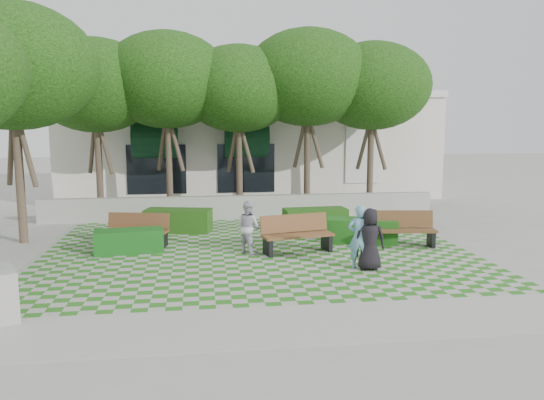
{
  "coord_description": "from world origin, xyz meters",
  "views": [
    {
      "loc": [
        -1.61,
        -13.83,
        3.67
      ],
      "look_at": [
        0.5,
        1.5,
        1.4
      ],
      "focal_mm": 35.0,
      "sensor_mm": 36.0,
      "label": 1
    }
  ],
  "objects": [
    {
      "name": "person_white",
      "position": [
        -0.27,
        0.79,
        0.75
      ],
      "size": [
        0.9,
        0.92,
        1.5
      ],
      "primitive_type": "imported",
      "rotation": [
        0.0,
        0.0,
        2.26
      ],
      "color": "silver",
      "rests_on": "ground"
    },
    {
      "name": "lawn",
      "position": [
        0.0,
        1.0,
        0.01
      ],
      "size": [
        12.0,
        12.0,
        0.0
      ],
      "primitive_type": "plane",
      "color": "#2B721E",
      "rests_on": "ground"
    },
    {
      "name": "sidewalk_south",
      "position": [
        0.0,
        -4.7,
        0.01
      ],
      "size": [
        16.0,
        2.0,
        0.01
      ],
      "primitive_type": "cube",
      "color": "#9E9B93",
      "rests_on": "ground"
    },
    {
      "name": "ground",
      "position": [
        0.0,
        0.0,
        0.0
      ],
      "size": [
        90.0,
        90.0,
        0.0
      ],
      "primitive_type": "plane",
      "color": "gray",
      "rests_on": "ground"
    },
    {
      "name": "person_dark",
      "position": [
        2.57,
        -1.35,
        0.78
      ],
      "size": [
        0.84,
        0.61,
        1.57
      ],
      "primitive_type": "imported",
      "rotation": [
        0.0,
        0.0,
        2.99
      ],
      "color": "black",
      "rests_on": "ground"
    },
    {
      "name": "person_blue",
      "position": [
        2.35,
        -1.23,
        0.82
      ],
      "size": [
        0.69,
        0.55,
        1.63
      ],
      "primitive_type": "imported",
      "rotation": [
        0.0,
        0.0,
        2.83
      ],
      "color": "#669CBA",
      "rests_on": "ground"
    },
    {
      "name": "bench_west",
      "position": [
        -3.49,
        2.06,
        0.47
      ],
      "size": [
        1.96,
        1.02,
        0.98
      ],
      "rotation": [
        0.0,
        0.0,
        -0.22
      ],
      "color": "brown",
      "rests_on": "ground"
    },
    {
      "name": "retaining_wall",
      "position": [
        0.0,
        6.2,
        0.45
      ],
      "size": [
        15.0,
        0.36,
        0.9
      ],
      "primitive_type": "cube",
      "color": "#9E9B93",
      "rests_on": "ground"
    },
    {
      "name": "building",
      "position": [
        0.93,
        14.08,
        2.52
      ],
      "size": [
        18.0,
        8.92,
        5.15
      ],
      "color": "silver",
      "rests_on": "ground"
    },
    {
      "name": "hedge_midright",
      "position": [
        2.3,
        3.69,
        0.37
      ],
      "size": [
        2.19,
        0.99,
        0.75
      ],
      "primitive_type": "cube",
      "rotation": [
        0.0,
        0.0,
        0.06
      ],
      "color": "#1C4813",
      "rests_on": "ground"
    },
    {
      "name": "tree_row",
      "position": [
        -1.86,
        5.95,
        5.18
      ],
      "size": [
        17.7,
        13.4,
        7.41
      ],
      "color": "#47382B",
      "rests_on": "ground"
    },
    {
      "name": "hedge_east",
      "position": [
        3.33,
        1.64,
        0.37
      ],
      "size": [
        2.26,
        1.41,
        0.74
      ],
      "primitive_type": "cube",
      "rotation": [
        0.0,
        0.0,
        -0.29
      ],
      "color": "#164C14",
      "rests_on": "ground"
    },
    {
      "name": "bench_mid",
      "position": [
        1.1,
        0.69,
        0.51
      ],
      "size": [
        2.13,
        1.09,
        1.07
      ],
      "rotation": [
        0.0,
        0.0,
        0.21
      ],
      "color": "brown",
      "rests_on": "ground"
    },
    {
      "name": "bench_east",
      "position": [
        4.32,
        1.01,
        0.51
      ],
      "size": [
        2.07,
        0.92,
        1.05
      ],
      "rotation": [
        0.0,
        0.0,
        -0.13
      ],
      "color": "#52341C",
      "rests_on": "ground"
    },
    {
      "name": "hedge_midleft",
      "position": [
        -2.35,
        4.04,
        0.39
      ],
      "size": [
        2.34,
        1.35,
        0.77
      ],
      "primitive_type": "cube",
      "rotation": [
        0.0,
        0.0,
        -0.23
      ],
      "color": "#1D4612",
      "rests_on": "ground"
    },
    {
      "name": "hedge_west",
      "position": [
        -3.63,
        1.3,
        0.33
      ],
      "size": [
        1.98,
        1.01,
        0.66
      ],
      "primitive_type": "cube",
      "rotation": [
        0.0,
        0.0,
        0.14
      ],
      "color": "#134A17",
      "rests_on": "ground"
    }
  ]
}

